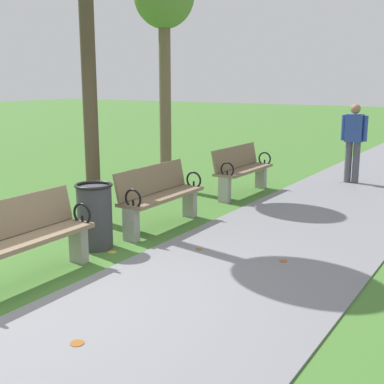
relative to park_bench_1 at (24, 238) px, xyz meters
name	(u,v)px	position (x,y,z in m)	size (l,w,h in m)	color
ground_plane	(60,291)	(0.50, 0.00, -0.49)	(80.00, 80.00, 0.00)	#42722D
park_bench_1	(24,238)	(0.00, 0.00, 0.00)	(0.48, 1.60, 0.90)	#7A664C
park_bench_2	(160,195)	(0.00, 2.45, 0.00)	(0.48, 1.60, 0.90)	#7A664C
park_bench_3	(242,169)	(0.00, 5.08, 0.00)	(0.49, 1.61, 0.90)	#7A664C
tree_2	(164,4)	(-1.53, 4.79, 3.00)	(1.14, 1.14, 4.30)	brown
pedestrian_walking	(354,139)	(1.47, 7.24, 0.44)	(0.53, 0.23, 1.62)	#4C4C56
trash_bin	(95,216)	(-0.15, 1.24, -0.06)	(0.48, 0.48, 0.84)	#38383D
scattered_leaves	(271,212)	(1.04, 4.08, -0.47)	(3.67, 8.06, 0.02)	#93511E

